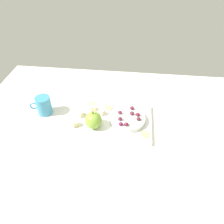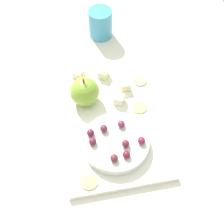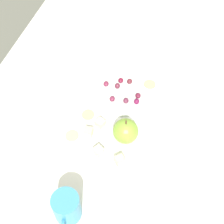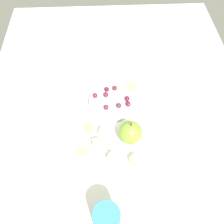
{
  "view_description": "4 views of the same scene",
  "coord_description": "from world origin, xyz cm",
  "views": [
    {
      "loc": [
        -5.51,
        70.82,
        74.14
      ],
      "look_at": [
        3.0,
        -3.05,
        9.72
      ],
      "focal_mm": 34.39,
      "sensor_mm": 36.0,
      "label": 1
    },
    {
      "loc": [
        -44.13,
        6.17,
        78.46
      ],
      "look_at": [
        2.99,
        -2.78,
        9.33
      ],
      "focal_mm": 54.74,
      "sensor_mm": 36.0,
      "label": 2
    },
    {
      "loc": [
        61.54,
        13.84,
        88.87
      ],
      "look_at": [
        5.85,
        -2.6,
        10.51
      ],
      "focal_mm": 51.76,
      "sensor_mm": 36.0,
      "label": 3
    },
    {
      "loc": [
        56.05,
        -5.11,
        80.18
      ],
      "look_at": [
        0.97,
        -2.45,
        7.8
      ],
      "focal_mm": 42.44,
      "sensor_mm": 36.0,
      "label": 4
    }
  ],
  "objects": [
    {
      "name": "grape_6",
      "position": [
        -8.88,
        -3.91,
        8.67
      ],
      "size": [
        1.95,
        1.75,
        1.57
      ],
      "primitive_type": "ellipsoid",
      "color": "maroon",
      "rests_on": "serving_dish"
    },
    {
      "name": "cheese_cube_2",
      "position": [
        12.54,
        -8.1,
        6.79
      ],
      "size": [
        2.73,
        2.73,
        2.54
      ],
      "primitive_type": "cube",
      "rotation": [
        0.0,
        0.0,
        0.07
      ],
      "color": "beige",
      "rests_on": "platter"
    },
    {
      "name": "table",
      "position": [
        0.0,
        0.0,
        1.95
      ],
      "size": [
        144.02,
        99.25,
        3.9
      ],
      "primitive_type": "cube",
      "color": "silver",
      "rests_on": "ground"
    },
    {
      "name": "grape_0",
      "position": [
        -0.99,
        0.19,
        8.74
      ],
      "size": [
        1.95,
        1.75,
        1.73
      ],
      "primitive_type": "ellipsoid",
      "color": "#63273F",
      "rests_on": "serving_dish"
    },
    {
      "name": "apple_whole",
      "position": [
        10.57,
        2.97,
        9.32
      ],
      "size": [
        7.62,
        7.62,
        7.62
      ],
      "primitive_type": "sphere",
      "color": "#84B139",
      "rests_on": "platter"
    },
    {
      "name": "cheese_cube_3",
      "position": [
        19.05,
        3.62,
        6.79
      ],
      "size": [
        3.59,
        3.59,
        2.54
      ],
      "primitive_type": "cube",
      "rotation": [
        0.0,
        0.0,
        0.73
      ],
      "color": "beige",
      "rests_on": "platter"
    },
    {
      "name": "grape_1",
      "position": [
        -5.98,
        -8.14,
        8.75
      ],
      "size": [
        1.95,
        1.75,
        1.73
      ],
      "primitive_type": "ellipsoid",
      "color": "maroon",
      "rests_on": "serving_dish"
    },
    {
      "name": "apple_stem",
      "position": [
        10.57,
        2.97,
        13.73
      ],
      "size": [
        0.5,
        0.5,
        1.2
      ],
      "primitive_type": "cylinder",
      "color": "brown",
      "rests_on": "apple_whole"
    },
    {
      "name": "cheese_cube_0",
      "position": [
        17.91,
        -3.18,
        6.79
      ],
      "size": [
        3.49,
        3.49,
        2.54
      ],
      "primitive_type": "cube",
      "rotation": [
        0.0,
        0.0,
        1.03
      ],
      "color": "beige",
      "rests_on": "platter"
    },
    {
      "name": "grape_7",
      "position": [
        -0.52,
        -4.41,
        8.68
      ],
      "size": [
        1.95,
        1.75,
        1.6
      ],
      "primitive_type": "ellipsoid",
      "color": "maroon",
      "rests_on": "serving_dish"
    },
    {
      "name": "platter",
      "position": [
        3.81,
        -2.21,
        4.71
      ],
      "size": [
        38.59,
        25.61,
        1.61
      ],
      "primitive_type": "cube",
      "color": "white",
      "rests_on": "table"
    },
    {
      "name": "grape_4",
      "position": [
        -9.28,
        -0.95,
        8.71
      ],
      "size": [
        1.95,
        1.75,
        1.65
      ],
      "primitive_type": "ellipsoid",
      "color": "maroon",
      "rests_on": "serving_dish"
    },
    {
      "name": "cracker_2",
      "position": [
        5.65,
        -10.64,
        5.71
      ],
      "size": [
        4.01,
        4.01,
        0.4
      ],
      "primitive_type": "cylinder",
      "color": "#D7C57C",
      "rests_on": "platter"
    },
    {
      "name": "serving_dish",
      "position": [
        -4.37,
        -2.3,
        6.7
      ],
      "size": [
        16.12,
        16.12,
        2.37
      ],
      "primitive_type": "cylinder",
      "color": "silver",
      "rests_on": "platter"
    },
    {
      "name": "grape_5",
      "position": [
        -1.6,
        3.33,
        8.73
      ],
      "size": [
        1.95,
        1.75,
        1.69
      ],
      "primitive_type": "ellipsoid",
      "color": "maroon",
      "rests_on": "serving_dish"
    },
    {
      "name": "cracker_1",
      "position": [
        -12.56,
        5.46,
        5.71
      ],
      "size": [
        4.01,
        4.01,
        0.4
      ],
      "primitive_type": "cylinder",
      "color": "#DABB7A",
      "rests_on": "platter"
    },
    {
      "name": "cracker_0",
      "position": [
        14.52,
        -12.77,
        5.71
      ],
      "size": [
        4.01,
        4.01,
        0.4
      ],
      "primitive_type": "cylinder",
      "color": "#D1B588",
      "rests_on": "platter"
    },
    {
      "name": "grape_3",
      "position": [
        -6.13,
        -4.3,
        8.81
      ],
      "size": [
        1.95,
        1.75,
        1.85
      ],
      "primitive_type": "ellipsoid",
      "color": "maroon",
      "rests_on": "serving_dish"
    },
    {
      "name": "grape_2",
      "position": [
        -4.06,
        3.19,
        8.71
      ],
      "size": [
        1.95,
        1.75,
        1.65
      ],
      "primitive_type": "ellipsoid",
      "color": "maroon",
      "rests_on": "serving_dish"
    },
    {
      "name": "cheese_cube_1",
      "position": [
        8.38,
        -5.69,
        6.79
      ],
      "size": [
        3.37,
        3.37,
        2.54
      ],
      "primitive_type": "cube",
      "rotation": [
        0.0,
        0.0,
        1.14
      ],
      "color": "beige",
      "rests_on": "platter"
    },
    {
      "name": "cup",
      "position": [
        36.7,
        -5.54,
        8.5
      ],
      "size": [
        10.29,
        7.16,
        9.19
      ],
      "color": "teal",
      "rests_on": "table"
    }
  ]
}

